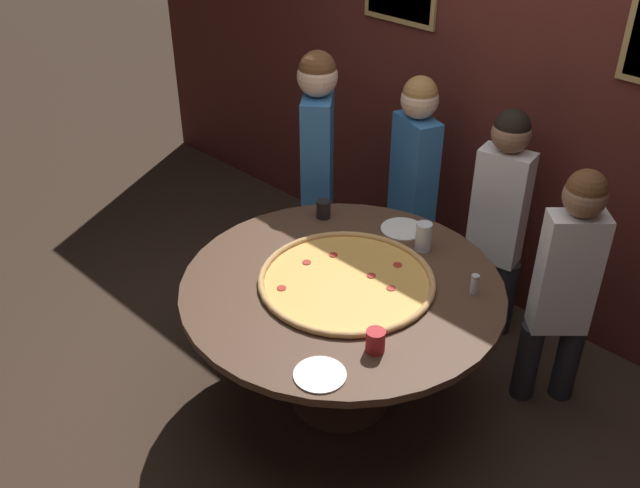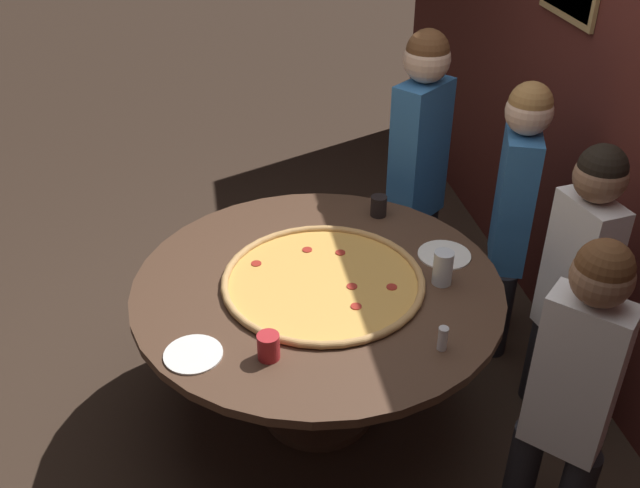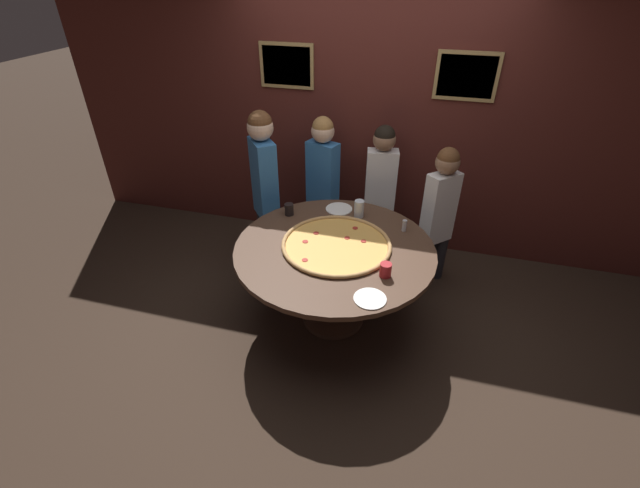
{
  "view_description": "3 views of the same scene",
  "coord_description": "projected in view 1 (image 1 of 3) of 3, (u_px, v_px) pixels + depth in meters",
  "views": [
    {
      "loc": [
        1.84,
        -2.03,
        2.73
      ],
      "look_at": [
        -0.1,
        -0.05,
        0.94
      ],
      "focal_mm": 40.0,
      "sensor_mm": 36.0,
      "label": 1
    },
    {
      "loc": [
        2.37,
        -0.41,
        2.48
      ],
      "look_at": [
        0.05,
        0.0,
        0.96
      ],
      "focal_mm": 40.0,
      "sensor_mm": 36.0,
      "label": 2
    },
    {
      "loc": [
        0.6,
        -2.63,
        2.59
      ],
      "look_at": [
        -0.09,
        -0.09,
        0.81
      ],
      "focal_mm": 24.0,
      "sensor_mm": 36.0,
      "label": 3
    }
  ],
  "objects": [
    {
      "name": "drink_cup_near_left",
      "position": [
        323.0,
        209.0,
        3.88
      ],
      "size": [
        0.08,
        0.08,
        0.1
      ],
      "primitive_type": "cylinder",
      "color": "black",
      "rests_on": "dining_table"
    },
    {
      "name": "condiment_shaker",
      "position": [
        474.0,
        284.0,
        3.3
      ],
      "size": [
        0.04,
        0.04,
        0.1
      ],
      "color": "silver",
      "rests_on": "dining_table"
    },
    {
      "name": "dining_table",
      "position": [
        342.0,
        306.0,
        3.46
      ],
      "size": [
        1.54,
        1.54,
        0.74
      ],
      "color": "#4C3323",
      "rests_on": "ground_plane"
    },
    {
      "name": "drink_cup_beside_pizza",
      "position": [
        423.0,
        237.0,
        3.6
      ],
      "size": [
        0.08,
        0.08,
        0.15
      ],
      "primitive_type": "cylinder",
      "color": "silver",
      "rests_on": "dining_table"
    },
    {
      "name": "drink_cup_near_right",
      "position": [
        375.0,
        341.0,
        2.96
      ],
      "size": [
        0.08,
        0.08,
        0.1
      ],
      "primitive_type": "cylinder",
      "color": "#B22328",
      "rests_on": "dining_table"
    },
    {
      "name": "diner_side_right",
      "position": [
        566.0,
        278.0,
        3.4
      ],
      "size": [
        0.32,
        0.32,
        1.33
      ],
      "rotation": [
        0.0,
        0.0,
        -2.37
      ],
      "color": "#232328",
      "rests_on": "ground_plane"
    },
    {
      "name": "giant_pizza",
      "position": [
        346.0,
        280.0,
        3.38
      ],
      "size": [
        0.85,
        0.85,
        0.03
      ],
      "color": "#E5A84C",
      "rests_on": "dining_table"
    },
    {
      "name": "white_plate_right_side",
      "position": [
        403.0,
        229.0,
        3.79
      ],
      "size": [
        0.23,
        0.23,
        0.01
      ],
      "primitive_type": "cylinder",
      "color": "white",
      "rests_on": "dining_table"
    },
    {
      "name": "back_wall",
      "position": [
        514.0,
        95.0,
        3.9
      ],
      "size": [
        6.4,
        0.08,
        2.6
      ],
      "color": "#4C1E19",
      "rests_on": "ground_plane"
    },
    {
      "name": "diner_centre_back",
      "position": [
        499.0,
        211.0,
        3.89
      ],
      "size": [
        0.36,
        0.2,
        1.37
      ],
      "rotation": [
        0.0,
        0.0,
        -2.96
      ],
      "color": "#232328",
      "rests_on": "ground_plane"
    },
    {
      "name": "ground_plane",
      "position": [
        340.0,
        396.0,
        3.78
      ],
      "size": [
        24.0,
        24.0,
        0.0
      ],
      "primitive_type": "plane",
      "color": "#38281E"
    },
    {
      "name": "diner_far_left",
      "position": [
        414.0,
        177.0,
        4.17
      ],
      "size": [
        0.37,
        0.25,
        1.41
      ],
      "rotation": [
        0.0,
        0.0,
        2.79
      ],
      "color": "#232328",
      "rests_on": "ground_plane"
    },
    {
      "name": "white_plate_near_front",
      "position": [
        320.0,
        375.0,
        2.85
      ],
      "size": [
        0.22,
        0.22,
        0.01
      ],
      "primitive_type": "cylinder",
      "color": "white",
      "rests_on": "dining_table"
    },
    {
      "name": "diner_far_right",
      "position": [
        318.0,
        161.0,
        4.21
      ],
      "size": [
        0.35,
        0.38,
        1.52
      ],
      "rotation": [
        0.0,
        0.0,
        2.25
      ],
      "color": "#232328",
      "rests_on": "ground_plane"
    }
  ]
}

